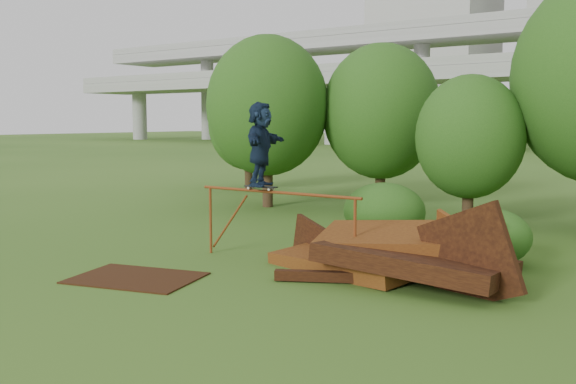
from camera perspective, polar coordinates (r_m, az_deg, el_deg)
The scene contains 13 objects.
ground at distance 11.37m, azimuth -2.71°, elevation -9.23°, with size 240.00×240.00×0.00m, color #2D5116.
scrap_pile at distance 12.86m, azimuth 9.21°, elevation -5.49°, with size 5.73×3.41×2.15m.
grind_rail at distance 13.69m, azimuth -0.97°, elevation -1.30°, with size 4.05×0.21×1.56m.
skateboard at distance 13.89m, azimuth -2.43°, elevation 0.47°, with size 0.77×0.23×0.08m.
skater at distance 13.82m, azimuth -2.45°, elevation 4.28°, with size 1.68×0.54×1.81m, color #122137.
flat_plate at distance 12.89m, azimuth -13.35°, elevation -7.44°, with size 2.37×1.70×0.03m, color black.
tree_0 at distance 22.58m, azimuth -1.85°, elevation 7.66°, with size 4.26×4.26×6.01m.
tree_1 at distance 22.81m, azimuth 8.30°, elevation 7.09°, with size 4.12×4.12×5.73m.
tree_2 at distance 19.17m, azimuth 15.86°, elevation 4.73°, with size 3.10×3.10×4.37m.
tree_6 at distance 28.40m, azimuth -3.57°, elevation 6.01°, with size 3.49×3.49×4.88m.
shrub_left at distance 16.61m, azimuth 8.55°, elevation -1.71°, with size 2.13×1.97×1.47m, color #1D4813.
shrub_right at distance 14.28m, azimuth 17.55°, elevation -3.79°, with size 1.71×1.57×1.21m, color #1D4813.
building_left at distance 113.75m, azimuth 12.88°, elevation 13.56°, with size 18.00×16.00×35.00m, color #9E9E99.
Camera 1 is at (6.86, -8.53, 3.07)m, focal length 40.00 mm.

